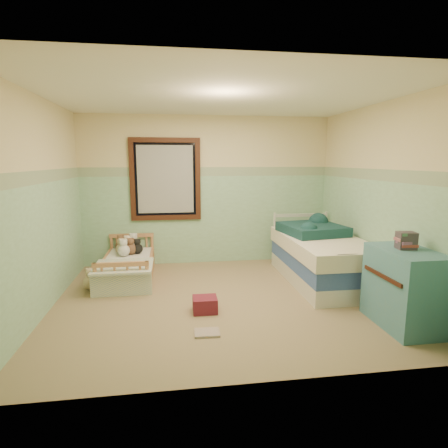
{
  "coord_description": "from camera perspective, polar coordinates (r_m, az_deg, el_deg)",
  "views": [
    {
      "loc": [
        -0.61,
        -4.39,
        1.76
      ],
      "look_at": [
        0.08,
        0.35,
        0.92
      ],
      "focal_mm": 29.19,
      "sensor_mm": 36.0,
      "label": 1
    }
  ],
  "objects": [
    {
      "name": "floor",
      "position": [
        4.77,
        -0.33,
        -11.85
      ],
      "size": [
        4.2,
        3.6,
        0.02
      ],
      "primitive_type": "cube",
      "color": "#73654C",
      "rests_on": "ground"
    },
    {
      "name": "ceiling",
      "position": [
        4.5,
        -0.36,
        19.51
      ],
      "size": [
        4.2,
        3.6,
        0.02
      ],
      "primitive_type": "cube",
      "color": "silver",
      "rests_on": "wall_back"
    },
    {
      "name": "wall_back",
      "position": [
        6.24,
        -2.63,
        5.22
      ],
      "size": [
        4.2,
        0.04,
        2.5
      ],
      "primitive_type": "cube",
      "color": "#D8C787",
      "rests_on": "floor"
    },
    {
      "name": "wall_front",
      "position": [
        2.71,
        4.91,
        -0.98
      ],
      "size": [
        4.2,
        0.04,
        2.5
      ],
      "primitive_type": "cube",
      "color": "#D8C787",
      "rests_on": "floor"
    },
    {
      "name": "wall_left",
      "position": [
        4.66,
        -26.85,
        2.56
      ],
      "size": [
        0.04,
        3.6,
        2.5
      ],
      "primitive_type": "cube",
      "color": "#D8C787",
      "rests_on": "floor"
    },
    {
      "name": "wall_right",
      "position": [
        5.19,
        23.35,
        3.46
      ],
      "size": [
        0.04,
        3.6,
        2.5
      ],
      "primitive_type": "cube",
      "color": "#D8C787",
      "rests_on": "floor"
    },
    {
      "name": "wainscot_mint",
      "position": [
        6.29,
        -2.58,
        0.66
      ],
      "size": [
        4.2,
        0.01,
        1.5
      ],
      "primitive_type": "cube",
      "color": "#81AE83",
      "rests_on": "floor"
    },
    {
      "name": "border_strip",
      "position": [
        6.21,
        -2.64,
        8.2
      ],
      "size": [
        4.2,
        0.01,
        0.15
      ],
      "primitive_type": "cube",
      "color": "#57805B",
      "rests_on": "wall_back"
    },
    {
      "name": "window_frame",
      "position": [
        6.16,
        -9.15,
        6.91
      ],
      "size": [
        1.16,
        0.06,
        1.36
      ],
      "primitive_type": "cube",
      "color": "#3E160C",
      "rests_on": "wall_back"
    },
    {
      "name": "window_blinds",
      "position": [
        6.17,
        -9.15,
        6.91
      ],
      "size": [
        0.92,
        0.01,
        1.12
      ],
      "primitive_type": "cube",
      "color": "beige",
      "rests_on": "window_frame"
    },
    {
      "name": "toddler_bed_frame",
      "position": [
        5.73,
        -14.81,
        -7.33
      ],
      "size": [
        0.73,
        1.46,
        0.19
      ],
      "primitive_type": "cube",
      "color": "#9A6847",
      "rests_on": "floor"
    },
    {
      "name": "toddler_mattress",
      "position": [
        5.69,
        -14.88,
        -5.85
      ],
      "size": [
        0.67,
        1.39,
        0.12
      ],
      "primitive_type": "cube",
      "color": "white",
      "rests_on": "toddler_bed_frame"
    },
    {
      "name": "patchwork_quilt",
      "position": [
        5.24,
        -15.47,
        -6.4
      ],
      "size": [
        0.79,
        0.73,
        0.03
      ],
      "primitive_type": "cube",
      "color": "#7EA0C4",
      "rests_on": "toddler_mattress"
    },
    {
      "name": "plush_bed_brown",
      "position": [
        6.15,
        -15.81,
        -3.28
      ],
      "size": [
        0.18,
        0.18,
        0.18
      ],
      "primitive_type": "sphere",
      "color": "brown",
      "rests_on": "toddler_mattress"
    },
    {
      "name": "plush_bed_white",
      "position": [
        6.13,
        -13.96,
        -3.15
      ],
      "size": [
        0.2,
        0.2,
        0.2
      ],
      "primitive_type": "sphere",
      "color": "silver",
      "rests_on": "toddler_mattress"
    },
    {
      "name": "plush_bed_tan",
      "position": [
        5.93,
        -15.6,
        -3.76
      ],
      "size": [
        0.17,
        0.17,
        0.17
      ],
      "primitive_type": "sphere",
      "color": "tan",
      "rests_on": "toddler_mattress"
    },
    {
      "name": "plush_bed_dark",
      "position": [
        5.91,
        -13.39,
        -3.78
      ],
      "size": [
        0.16,
        0.16,
        0.16
      ],
      "primitive_type": "sphere",
      "color": "black",
      "rests_on": "toddler_mattress"
    },
    {
      "name": "plush_floor_cream",
      "position": [
        5.42,
        -18.57,
        -8.24
      ],
      "size": [
        0.24,
        0.24,
        0.24
      ],
      "primitive_type": "sphere",
      "color": "beige",
      "rests_on": "floor"
    },
    {
      "name": "plush_floor_tan",
      "position": [
        5.39,
        -20.07,
        -8.59
      ],
      "size": [
        0.21,
        0.21,
        0.21
      ],
      "primitive_type": "sphere",
      "color": "tan",
      "rests_on": "floor"
    },
    {
      "name": "twin_bed_frame",
      "position": [
        5.6,
        14.99,
        -7.58
      ],
      "size": [
        0.97,
        1.94,
        0.22
      ],
      "primitive_type": "cube",
      "color": "silver",
      "rests_on": "floor"
    },
    {
      "name": "twin_boxspring",
      "position": [
        5.54,
        15.1,
        -5.41
      ],
      "size": [
        0.97,
        1.94,
        0.22
      ],
      "primitive_type": "cube",
      "color": "navy",
      "rests_on": "twin_bed_frame"
    },
    {
      "name": "twin_mattress",
      "position": [
        5.48,
        15.2,
        -3.19
      ],
      "size": [
        1.01,
        1.98,
        0.22
      ],
      "primitive_type": "cube",
      "color": "white",
      "rests_on": "twin_boxspring"
    },
    {
      "name": "teal_blanket",
      "position": [
        5.7,
        13.63,
        -0.78
      ],
      "size": [
        0.95,
        0.99,
        0.14
      ],
      "primitive_type": "cube",
      "rotation": [
        0.0,
        0.0,
        0.15
      ],
      "color": "black",
      "rests_on": "twin_mattress"
    },
    {
      "name": "dresser",
      "position": [
        4.38,
        26.45,
        -8.99
      ],
      "size": [
        0.52,
        0.84,
        0.84
      ],
      "primitive_type": "cube",
      "color": "teal",
      "rests_on": "floor"
    },
    {
      "name": "book_stack",
      "position": [
        4.29,
        26.64,
        -2.33
      ],
      "size": [
        0.2,
        0.17,
        0.18
      ],
      "primitive_type": "cube",
      "rotation": [
        0.0,
        0.0,
        -0.15
      ],
      "color": "brown",
      "rests_on": "dresser"
    },
    {
      "name": "red_pillow",
      "position": [
        4.39,
        -3.0,
        -12.48
      ],
      "size": [
        0.29,
        0.25,
        0.18
      ],
      "primitive_type": "cube",
      "rotation": [
        0.0,
        0.0,
        -0.01
      ],
      "color": "maroon",
      "rests_on": "floor"
    },
    {
      "name": "floor_book",
      "position": [
        3.91,
        -2.69,
        -16.65
      ],
      "size": [
        0.27,
        0.21,
        0.02
      ],
      "primitive_type": "cube",
      "rotation": [
        0.0,
        0.0,
        -0.03
      ],
      "color": "orange",
      "rests_on": "floor"
    },
    {
      "name": "extra_plush_0",
      "position": [
        5.98,
        -15.82,
        -3.75
      ],
      "size": [
        0.16,
        0.16,
        0.16
      ],
      "primitive_type": "sphere",
      "color": "tan",
      "rests_on": "toddler_mattress"
    },
    {
      "name": "extra_plush_1",
      "position": [
        5.89,
        -14.4,
        -3.8
      ],
      "size": [
        0.18,
        0.18,
        0.18
      ],
      "primitive_type": "sphere",
      "color": "brown",
      "rests_on": "toddler_mattress"
    },
    {
      "name": "extra_plush_2",
      "position": [
        6.02,
        -14.78,
        -3.46
      ],
      "size": [
        0.19,
        0.19,
        0.19
      ],
      "primitive_type": "sphere",
      "color": "beige",
      "rests_on": "toddler_mattress"
    },
    {
      "name": "extra_plush_3",
      "position": [
        5.8,
        -15.41,
        -4.03
      ],
      "size": [
        0.18,
        0.18,
        0.18
      ],
      "primitive_type": "sphere",
      "color": "silver",
      "rests_on": "toddler_mattress"
    }
  ]
}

